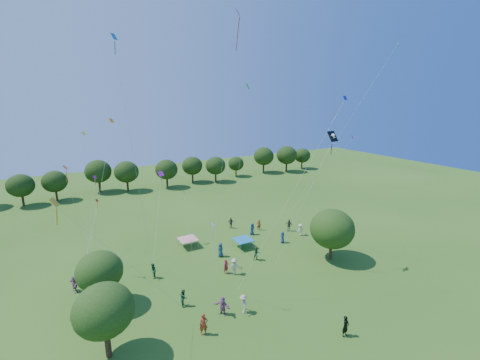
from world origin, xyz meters
name	(u,v)px	position (x,y,z in m)	size (l,w,h in m)	color
near_tree_west	(104,310)	(-13.20, 10.14, 3.90)	(4.28, 4.28, 5.84)	#422B19
near_tree_north	(100,271)	(-12.84, 16.81, 3.50)	(4.08, 4.08, 5.34)	#422B19
near_tree_east	(332,229)	(11.90, 13.34, 3.83)	(5.12, 5.12, 6.14)	#422B19
treeline	(136,171)	(-1.73, 55.43, 4.09)	(88.01, 8.77, 6.77)	#422B19
tent_red_stripe	(188,239)	(-1.76, 24.62, 1.04)	(2.20, 2.20, 1.10)	red
tent_blue	(243,240)	(4.35, 21.02, 1.04)	(2.20, 2.20, 1.10)	#196CA6
man_in_black	(346,326)	(3.67, 3.22, 0.88)	(0.66, 0.42, 1.77)	black
crowd_person_0	(220,250)	(0.73, 20.17, 0.87)	(0.86, 0.47, 1.75)	navy
crowd_person_1	(204,324)	(-6.19, 8.86, 0.94)	(0.70, 0.45, 1.88)	maroon
crowd_person_2	(257,254)	(4.07, 17.29, 0.84)	(0.83, 0.45, 1.69)	#285F2F
crowd_person_3	(243,304)	(-2.05, 9.71, 0.87)	(1.14, 0.51, 1.74)	tan
crowd_person_4	(231,223)	(5.91, 27.41, 0.80)	(0.94, 0.43, 1.61)	#3A312E
crowd_person_5	(222,306)	(-3.77, 10.37, 0.85)	(1.60, 0.57, 1.71)	#915584
crowd_person_6	(283,237)	(9.57, 19.68, 0.78)	(0.77, 0.42, 1.56)	navy
crowd_person_7	(259,225)	(9.13, 24.82, 0.80)	(0.59, 0.38, 1.59)	maroon
crowd_person_8	(184,298)	(-6.33, 13.24, 0.81)	(0.80, 0.43, 1.63)	#22512F
crowd_person_9	(234,266)	(0.31, 15.82, 0.92)	(1.20, 0.54, 1.83)	#BBAB96
crowd_person_10	(289,225)	(12.69, 22.42, 0.88)	(1.03, 0.47, 1.76)	#433F36
crowd_person_11	(74,284)	(-15.00, 20.47, 0.87)	(1.62, 0.58, 1.73)	#874F6E
crowd_person_12	(252,229)	(7.42, 23.89, 0.85)	(0.83, 0.45, 1.69)	navy
crowd_person_13	(226,266)	(-0.41, 16.40, 0.82)	(0.61, 0.39, 1.64)	maroon
crowd_person_14	(153,271)	(-7.62, 19.25, 0.84)	(0.83, 0.45, 1.69)	#235330
crowd_person_15	(300,230)	(13.20, 20.46, 0.83)	(1.08, 0.48, 1.65)	beige
pirate_kite	(332,139)	(9.95, 12.44, 14.48)	(6.75, 1.50, 13.97)	black
red_high_kite	(232,70)	(0.75, 16.89, 21.20)	(4.38, 1.87, 25.40)	red
small_kite_0	(69,186)	(-14.28, 23.73, 10.00)	(1.21, 1.16, 10.80)	#E34B0D
small_kite_1	(95,213)	(-11.99, 28.09, 5.30)	(2.50, 6.51, 5.32)	red
small_kite_2	(85,169)	(-12.56, 26.58, 11.01)	(1.57, 5.16, 13.66)	yellow
small_kite_3	(185,205)	(-2.77, 22.06, 6.58)	(0.53, 3.54, 6.91)	#36911A
small_kite_4	(308,165)	(4.57, 9.76, 12.74)	(9.76, 2.40, 17.46)	#1318C4
small_kite_5	(93,195)	(-12.00, 27.50, 7.68)	(2.50, 6.04, 8.40)	#961976
small_kite_6	(213,228)	(-1.03, 18.35, 4.69)	(0.59, 0.75, 4.05)	silver
small_kite_7	(357,107)	(13.47, 12.62, 17.65)	(4.09, 12.68, 22.82)	#0CBB93
small_kite_8	(325,171)	(12.41, 15.71, 10.22)	(3.09, 9.44, 13.34)	#D40C45
small_kite_9	(107,150)	(-9.99, 27.74, 12.82)	(4.99, 6.59, 14.96)	orange
small_kite_10	(84,228)	(-13.80, 9.49, 10.51)	(8.38, 2.25, 11.54)	orange
small_kite_11	(244,119)	(5.50, 22.81, 16.16)	(1.16, 2.75, 18.95)	#188521
small_kite_12	(126,112)	(-9.35, 16.98, 17.44)	(2.70, 4.61, 22.05)	blue
small_kite_13	(160,185)	(-4.44, 26.43, 8.22)	(3.73, 7.54, 8.33)	purple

